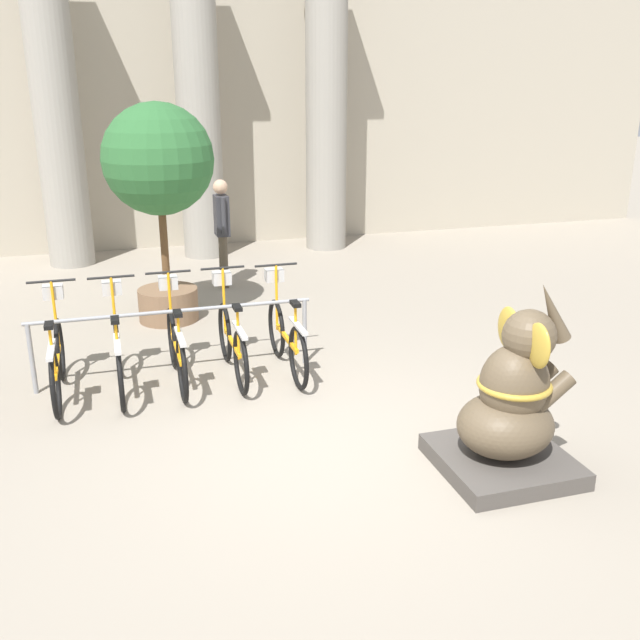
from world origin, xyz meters
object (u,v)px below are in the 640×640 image
bicycle_0 (57,357)px  bicycle_4 (286,335)px  bicycle_1 (118,352)px  bicycle_3 (232,339)px  elephant_statue (511,409)px  potted_tree (159,173)px  bicycle_2 (176,345)px  person_pedestrian (222,224)px

bicycle_0 → bicycle_4: 2.37m
bicycle_1 → bicycle_3: same height
bicycle_4 → elephant_statue: 2.86m
potted_tree → bicycle_2: bearing=-92.9°
bicycle_3 → person_pedestrian: bearing=81.9°
bicycle_0 → bicycle_3: bearing=1.2°
bicycle_3 → bicycle_4: 0.59m
bicycle_4 → bicycle_0: bearing=179.9°
bicycle_1 → elephant_statue: size_ratio=1.03×
bicycle_0 → elephant_statue: 4.43m
bicycle_4 → elephant_statue: (1.21, -2.59, 0.13)m
person_pedestrian → bicycle_2: bearing=-107.2°
bicycle_2 → bicycle_3: same height
bicycle_0 → person_pedestrian: 4.28m
bicycle_4 → bicycle_2: bearing=178.8°
bicycle_1 → bicycle_3: (1.18, 0.05, 0.00)m
bicycle_2 → potted_tree: potted_tree is taller
bicycle_4 → potted_tree: (-1.07, 2.15, 1.53)m
bicycle_1 → elephant_statue: (2.99, -2.58, 0.13)m
bicycle_0 → person_pedestrian: size_ratio=0.99×
bicycle_3 → bicycle_2: bearing=-178.4°
bicycle_1 → bicycle_4: bearing=0.3°
bicycle_3 → person_pedestrian: person_pedestrian is taller
bicycle_0 → bicycle_1: (0.59, -0.01, 0.00)m
elephant_statue → person_pedestrian: person_pedestrian is taller
bicycle_4 → potted_tree: potted_tree is taller
bicycle_1 → potted_tree: potted_tree is taller
bicycle_0 → potted_tree: potted_tree is taller
bicycle_0 → bicycle_1: same height
bicycle_1 → bicycle_3: size_ratio=1.00×
person_pedestrian → bicycle_4: bearing=-88.6°
bicycle_1 → bicycle_2: 0.59m
bicycle_1 → bicycle_4: (1.78, 0.01, 0.00)m
bicycle_1 → person_pedestrian: 4.01m
person_pedestrian → potted_tree: size_ratio=0.59×
bicycle_1 → bicycle_2: same height
bicycle_0 → potted_tree: size_ratio=0.58×
elephant_statue → bicycle_3: bearing=124.5°
bicycle_4 → potted_tree: size_ratio=0.58×
bicycle_2 → elephant_statue: elephant_statue is taller
bicycle_0 → potted_tree: (1.29, 2.14, 1.53)m
bicycle_4 → person_pedestrian: 3.63m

